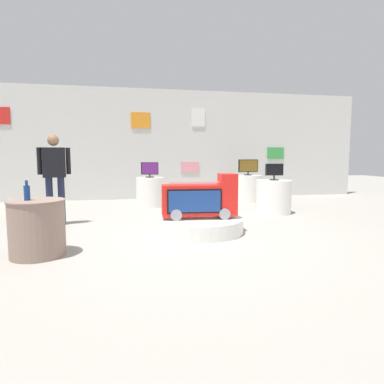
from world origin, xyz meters
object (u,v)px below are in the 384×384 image
tv_on_center_rear (274,171)px  shopper_browsing_near_truck (55,173)px  bottle_on_side_table (27,192)px  tv_on_left_rear (150,170)px  display_pedestal_right_rear (248,188)px  display_pedestal_center_rear (274,197)px  tv_on_right_rear (248,167)px  side_table_round (37,227)px  novelty_firetruck_tv (201,200)px  display_pedestal_left_rear (150,192)px  main_display_pedestal (199,225)px

tv_on_center_rear → shopper_browsing_near_truck: (-4.44, -0.44, 0.03)m
bottle_on_side_table → tv_on_center_rear: bearing=29.1°
tv_on_left_rear → display_pedestal_right_rear: tv_on_left_rear is taller
bottle_on_side_table → display_pedestal_center_rear: bearing=29.2°
tv_on_right_rear → side_table_round: 6.27m
shopper_browsing_near_truck → bottle_on_side_table: bearing=-87.4°
display_pedestal_right_rear → tv_on_right_rear: size_ratio=1.39×
tv_on_center_rear → shopper_browsing_near_truck: bearing=-174.3°
novelty_firetruck_tv → side_table_round: bearing=-158.7°
tv_on_left_rear → tv_on_right_rear: size_ratio=0.78×
display_pedestal_center_rear → shopper_browsing_near_truck: 4.50m
display_pedestal_left_rear → shopper_browsing_near_truck: size_ratio=0.45×
tv_on_left_rear → tv_on_right_rear: bearing=10.2°
display_pedestal_right_rear → side_table_round: (-4.41, -4.41, -0.00)m
novelty_firetruck_tv → display_pedestal_right_rear: (2.14, 3.53, -0.18)m
tv_on_left_rear → bottle_on_side_table: (-1.74, -3.93, -0.12)m
tv_on_left_rear → display_pedestal_center_rear: bearing=-29.9°
tv_on_left_rear → side_table_round: (-1.65, -3.91, -0.56)m
display_pedestal_center_rear → bottle_on_side_table: size_ratio=3.11×
display_pedestal_left_rear → tv_on_left_rear: (0.00, -0.00, 0.56)m
shopper_browsing_near_truck → novelty_firetruck_tv: bearing=-23.6°
tv_on_left_rear → display_pedestal_right_rear: size_ratio=0.56×
novelty_firetruck_tv → side_table_round: size_ratio=1.74×
display_pedestal_left_rear → display_pedestal_right_rear: (2.77, 0.50, 0.00)m
novelty_firetruck_tv → display_pedestal_right_rear: novelty_firetruck_tv is taller
side_table_round → bottle_on_side_table: bottle_on_side_table is taller
main_display_pedestal → novelty_firetruck_tv: 0.42m
novelty_firetruck_tv → display_pedestal_left_rear: novelty_firetruck_tv is taller
main_display_pedestal → tv_on_left_rear: (-0.60, 3.01, 0.81)m
display_pedestal_left_rear → display_pedestal_center_rear: bearing=-30.0°
shopper_browsing_near_truck → tv_on_left_rear: bearing=46.9°
display_pedestal_left_rear → display_pedestal_right_rear: 2.81m
main_display_pedestal → tv_on_left_rear: 3.18m
display_pedestal_left_rear → display_pedestal_center_rear: 3.02m
bottle_on_side_table → side_table_round: bearing=16.5°
tv_on_left_rear → side_table_round: tv_on_left_rear is taller
novelty_firetruck_tv → tv_on_center_rear: size_ratio=3.19×
tv_on_center_rear → display_pedestal_right_rear: bearing=85.6°
shopper_browsing_near_truck → display_pedestal_left_rear: bearing=47.0°
display_pedestal_left_rear → tv_on_left_rear: size_ratio=1.71×
main_display_pedestal → shopper_browsing_near_truck: size_ratio=0.88×
novelty_firetruck_tv → shopper_browsing_near_truck: bearing=156.4°
tv_on_center_rear → bottle_on_side_table: tv_on_center_rear is taller
display_pedestal_center_rear → main_display_pedestal: bearing=-143.1°
novelty_firetruck_tv → tv_on_right_rear: 4.14m
main_display_pedestal → shopper_browsing_near_truck: shopper_browsing_near_truck is taller
tv_on_center_rear → tv_on_right_rear: bearing=85.6°
tv_on_center_rear → side_table_round: bearing=-150.6°
display_pedestal_left_rear → shopper_browsing_near_truck: bearing=-133.0°
tv_on_right_rear → side_table_round: (-4.41, -4.41, -0.61)m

